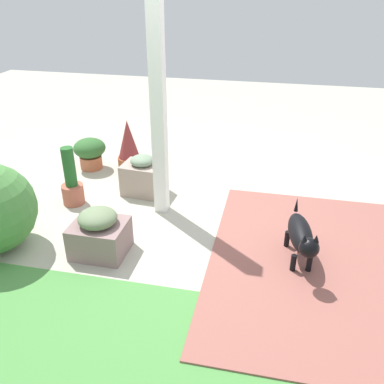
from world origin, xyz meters
The scene contains 9 objects.
ground_plane centered at (0.00, 0.00, 0.00)m, with size 12.00×12.00×0.00m, color #B1AE9B.
brick_path centered at (-1.10, 0.48, 0.01)m, with size 1.80×2.40×0.02m, color #94574D.
porch_pillar centered at (0.44, -0.16, 1.14)m, with size 0.13×0.13×2.27m, color white.
stone_planter_nearest centered at (0.74, -0.48, 0.20)m, with size 0.46×0.37×0.45m.
stone_planter_mid centered at (0.76, 0.67, 0.20)m, with size 0.47×0.40×0.43m.
terracotta_pot_tall centered at (1.39, -0.10, 0.22)m, with size 0.23×0.23×0.63m.
terracotta_pot_broad centered at (1.58, -0.97, 0.22)m, with size 0.39×0.39×0.39m.
terracotta_pot_spiky centered at (1.06, -0.94, 0.32)m, with size 0.28×0.28×0.67m.
dog centered at (-0.94, 0.46, 0.27)m, with size 0.27×0.69×0.47m.
Camera 1 is at (-0.66, 3.46, 2.21)m, focal length 39.27 mm.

